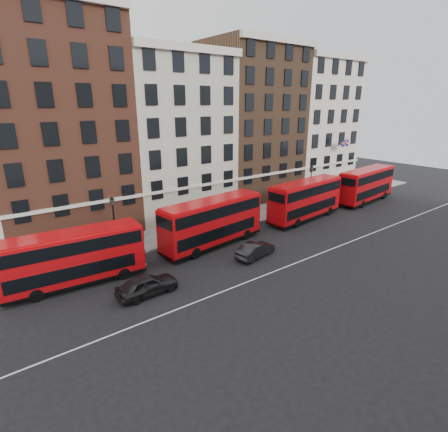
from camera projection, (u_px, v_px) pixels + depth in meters
ground at (274, 257)px, 31.50m from camera, size 120.00×120.00×0.00m
pavement at (208, 225)px, 39.44m from camera, size 80.00×5.00×0.15m
kerb at (221, 232)px, 37.54m from camera, size 80.00×0.30×0.16m
road_centre_line at (290, 265)px, 29.99m from camera, size 70.00×0.12×0.01m
building_terrace at (169, 129)px, 41.70m from camera, size 64.00×11.95×22.00m
bus_a at (74, 257)px, 26.13m from camera, size 10.35×3.34×4.28m
bus_b at (212, 221)px, 33.37m from camera, size 11.24×3.91×4.63m
bus_c at (305, 199)px, 41.09m from camera, size 11.23×3.71×4.63m
bus_d at (366, 184)px, 48.42m from camera, size 11.24×3.75×4.64m
car_rear at (147, 285)px, 25.25m from camera, size 4.55×1.92×1.54m
car_front at (255, 250)px, 31.40m from camera, size 4.38×2.18×1.38m
lamp_post_left at (114, 222)px, 31.29m from camera, size 0.44×0.44×5.33m
lamp_post_right at (311, 183)px, 46.61m from camera, size 0.44×0.44×5.33m
traffic_light at (355, 179)px, 51.98m from camera, size 0.25×0.45×3.27m
iron_railings at (197, 216)px, 40.92m from camera, size 6.60×0.06×1.00m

